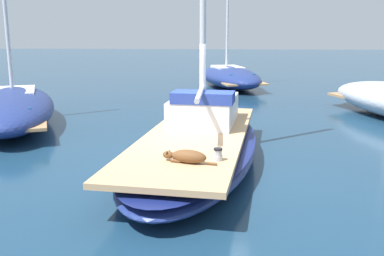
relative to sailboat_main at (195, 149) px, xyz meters
The scene contains 7 objects.
ground_plane 0.34m from the sailboat_main, ahead, with size 120.00×120.00×0.00m, color navy.
sailboat_main is the anchor object (origin of this frame).
cabin_house 1.30m from the sailboat_main, 82.74° to the left, with size 1.65×2.37×0.84m.
dog_brown 2.11m from the sailboat_main, 90.27° to the right, with size 0.93×0.42×0.22m.
deck_winch 2.00m from the sailboat_main, 75.26° to the right, with size 0.16×0.16×0.21m.
moored_boat_port_side 6.79m from the sailboat_main, 147.80° to the left, with size 4.89×7.35×5.99m.
moored_boat_far_astern 13.28m from the sailboat_main, 86.00° to the left, with size 4.04×7.02×7.90m.
Camera 1 is at (0.56, -8.97, 2.78)m, focal length 41.05 mm.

